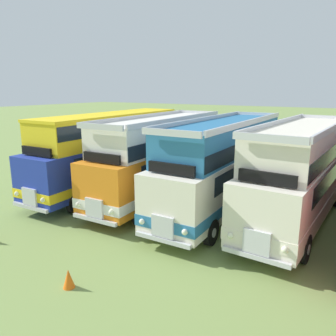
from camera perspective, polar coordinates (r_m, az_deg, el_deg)
The scene contains 6 objects.
ground_plane at distance 17.18m, azimuth 9.02°, elevation -6.88°, with size 200.00×200.00×0.00m, color #7A934C.
bus_first_in_row at distance 20.22m, azimuth -9.56°, elevation 3.45°, with size 2.92×11.75×4.49m.
bus_second_in_row at distance 18.09m, azimuth -1.17°, elevation 2.09°, with size 2.95×10.74×4.52m.
bus_third_in_row at distance 16.68m, azimuth 9.55°, elevation 0.95°, with size 2.76×11.39×4.52m.
bus_fourth_in_row at distance 15.83m, azimuth 21.64°, elevation -0.51°, with size 2.95×10.59×4.52m.
cone_mid_row at distance 11.08m, azimuth -16.58°, elevation -17.61°, with size 0.36×0.36×0.60m, color orange.
Camera 1 is at (6.15, -14.91, 5.91)m, focal length 35.78 mm.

